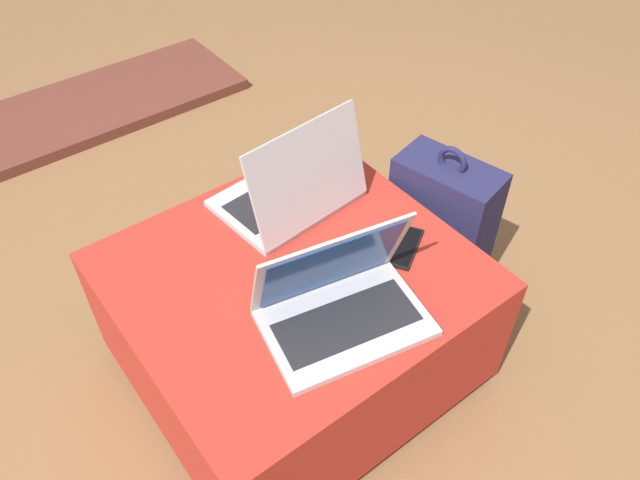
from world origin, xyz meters
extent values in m
plane|color=olive|center=(0.00, 0.00, 0.00)|extent=(14.00, 14.00, 0.00)
cube|color=maroon|center=(0.00, 0.00, 0.03)|extent=(0.78, 0.71, 0.05)
cube|color=#B22D23|center=(0.00, 0.00, 0.23)|extent=(0.81, 0.74, 0.36)
cube|color=silver|center=(-0.01, -0.20, 0.42)|extent=(0.39, 0.30, 0.02)
cube|color=#232328|center=(-0.01, -0.21, 0.43)|extent=(0.33, 0.19, 0.00)
cube|color=silver|center=(0.01, -0.13, 0.53)|extent=(0.36, 0.15, 0.22)
cube|color=#1E4799|center=(0.01, -0.14, 0.53)|extent=(0.32, 0.13, 0.19)
cube|color=silver|center=(0.13, 0.21, 0.42)|extent=(0.37, 0.29, 0.02)
cube|color=#232328|center=(0.13, 0.22, 0.43)|extent=(0.31, 0.17, 0.00)
cube|color=silver|center=(0.14, 0.12, 0.55)|extent=(0.35, 0.10, 0.25)
cube|color=#B23D93|center=(0.14, 0.12, 0.55)|extent=(0.31, 0.09, 0.22)
cube|color=black|center=(0.26, -0.10, 0.41)|extent=(0.16, 0.14, 0.01)
cube|color=black|center=(0.26, -0.10, 0.42)|extent=(0.15, 0.12, 0.00)
cube|color=#23234C|center=(0.52, 0.00, 0.23)|extent=(0.21, 0.31, 0.47)
cube|color=#1E1E41|center=(0.61, 0.02, 0.14)|extent=(0.10, 0.24, 0.21)
torus|color=#23234C|center=(0.52, 0.00, 0.49)|extent=(0.03, 0.09, 0.08)
cube|color=brown|center=(0.00, 1.59, 0.02)|extent=(1.40, 0.50, 0.04)
camera|label=1|loc=(-0.56, -0.84, 1.49)|focal=35.00mm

